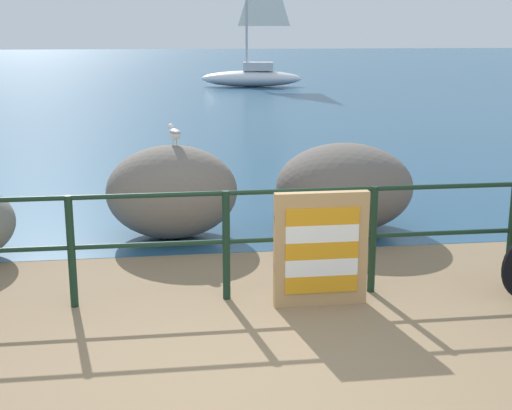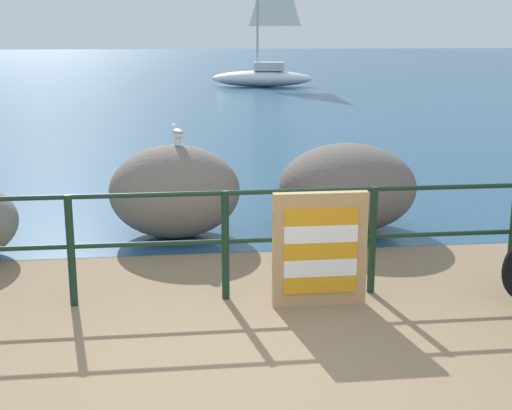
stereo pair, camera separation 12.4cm
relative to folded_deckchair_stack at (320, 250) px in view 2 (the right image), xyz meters
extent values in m
cube|color=#846B4C|center=(-0.82, 18.65, -0.57)|extent=(120.00, 120.00, 0.10)
cube|color=navy|center=(-0.82, 46.63, -0.52)|extent=(120.00, 90.00, 0.01)
cylinder|color=black|center=(-2.19, 0.25, -0.01)|extent=(0.07, 0.07, 1.02)
cylinder|color=black|center=(-0.82, 0.25, -0.01)|extent=(0.07, 0.07, 1.02)
cylinder|color=black|center=(0.55, 0.25, -0.01)|extent=(0.07, 0.07, 1.02)
cylinder|color=black|center=(-0.82, 0.25, 0.48)|extent=(8.23, 0.04, 0.04)
cylinder|color=black|center=(-0.82, 0.25, 0.03)|extent=(8.23, 0.04, 0.04)
cube|color=tan|center=(0.00, 0.00, 0.00)|extent=(0.84, 0.09, 1.04)
cube|color=orange|center=(0.00, -0.05, -0.31)|extent=(0.66, 0.01, 0.16)
cube|color=white|center=(0.00, -0.05, -0.16)|extent=(0.66, 0.01, 0.16)
cube|color=orange|center=(0.00, -0.05, 0.00)|extent=(0.66, 0.01, 0.16)
cube|color=white|center=(0.00, -0.05, 0.16)|extent=(0.66, 0.01, 0.16)
cube|color=orange|center=(0.00, -0.05, 0.31)|extent=(0.66, 0.01, 0.16)
ellipsoid|color=slate|center=(-1.26, 2.37, 0.03)|extent=(1.55, 1.24, 1.11)
ellipsoid|color=#675E56|center=(0.84, 2.40, 0.02)|extent=(1.69, 1.50, 1.08)
cylinder|color=gold|center=(-1.23, 2.41, 0.62)|extent=(0.01, 0.01, 0.06)
cylinder|color=gold|center=(-1.19, 2.43, 0.62)|extent=(0.01, 0.01, 0.06)
ellipsoid|color=white|center=(-1.21, 2.42, 0.71)|extent=(0.19, 0.28, 0.13)
ellipsoid|color=#9E9EA3|center=(-1.20, 2.40, 0.74)|extent=(0.19, 0.27, 0.06)
sphere|color=white|center=(-1.25, 2.53, 0.78)|extent=(0.08, 0.08, 0.08)
cone|color=gold|center=(-1.26, 2.58, 0.78)|extent=(0.04, 0.05, 0.02)
ellipsoid|color=white|center=(2.71, 25.43, -0.16)|extent=(4.54, 1.89, 0.70)
cube|color=silver|center=(3.01, 25.39, 0.37)|extent=(1.40, 0.97, 0.36)
cylinder|color=#B2B2B7|center=(2.51, 25.46, 2.29)|extent=(0.10, 0.10, 4.20)
camera|label=1|loc=(-1.39, -5.90, 1.89)|focal=49.93mm
camera|label=2|loc=(-1.27, -5.91, 1.89)|focal=49.93mm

